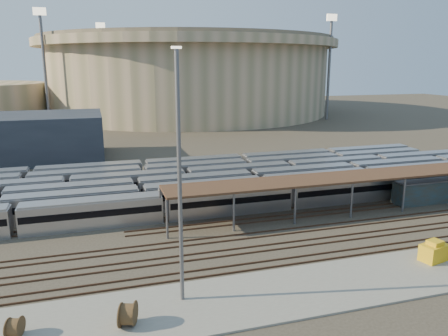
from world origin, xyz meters
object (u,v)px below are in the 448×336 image
yard_light_pole (180,180)px  yellow_equipment (434,252)px  cable_reel_east (128,314)px  cable_reel_west (15,327)px  teal_boxcar (436,191)px

yard_light_pole → yellow_equipment: yard_light_pole is taller
cable_reel_east → yellow_equipment: size_ratio=0.70×
cable_reel_east → yard_light_pole: bearing=28.6°
cable_reel_west → cable_reel_east: (8.58, -1.07, 0.22)m
yellow_equipment → teal_boxcar: bearing=34.4°
yard_light_pole → cable_reel_west: bearing=-173.0°
yard_light_pole → yellow_equipment: 29.46m
cable_reel_west → yellow_equipment: size_ratio=0.55×
yellow_equipment → cable_reel_east: bearing=171.7°
yellow_equipment → yard_light_pole: bearing=166.9°
teal_boxcar → yellow_equipment: 23.71m
teal_boxcar → cable_reel_east: (-48.66, -20.29, -0.45)m
yard_light_pole → yellow_equipment: size_ratio=7.58×
teal_boxcar → yard_light_pole: (-43.62, -17.54, 9.67)m
teal_boxcar → cable_reel_west: bearing=-161.9°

